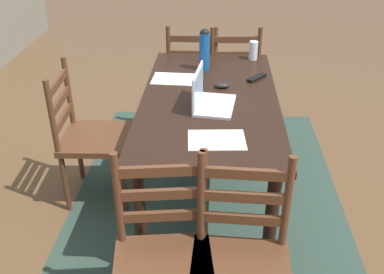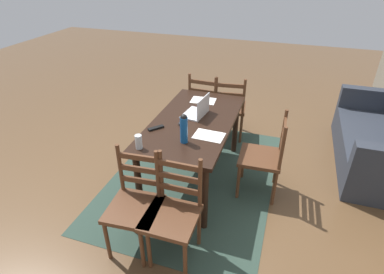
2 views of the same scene
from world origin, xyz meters
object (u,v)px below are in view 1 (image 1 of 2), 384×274
(chair_left_near, at_px, (241,267))
(water_bottle, at_px, (204,49))
(laptop, at_px, (208,97))
(chair_right_near, at_px, (232,77))
(chair_far_head, at_px, (90,137))
(chair_right_far, at_px, (193,76))
(tv_remote, at_px, (257,78))
(dining_table, at_px, (209,112))
(computer_mouse, at_px, (222,85))
(drinking_glass, at_px, (253,50))
(chair_left_far, at_px, (163,263))

(chair_left_near, bearing_deg, water_bottle, 8.15)
(laptop, xyz_separation_m, water_bottle, (0.59, 0.04, 0.10))
(chair_right_near, xyz_separation_m, chair_far_head, (-1.09, 0.96, 0.00))
(chair_right_far, bearing_deg, tv_remote, -148.50)
(dining_table, height_order, chair_right_far, chair_right_far)
(laptop, xyz_separation_m, computer_mouse, (0.28, -0.09, -0.04))
(dining_table, height_order, drinking_glass, drinking_glass)
(chair_right_near, bearing_deg, dining_table, 171.03)
(chair_left_far, height_order, computer_mouse, chair_left_far)
(tv_remote, bearing_deg, drinking_glass, -49.31)
(dining_table, distance_m, water_bottle, 0.53)
(drinking_glass, height_order, tv_remote, drinking_glass)
(chair_far_head, relative_size, laptop, 2.75)
(dining_table, bearing_deg, water_bottle, 6.40)
(chair_left_far, relative_size, chair_far_head, 1.00)
(chair_left_far, distance_m, tv_remote, 1.51)
(chair_left_far, xyz_separation_m, chair_left_near, (0.00, -0.34, 0.00))
(chair_left_far, xyz_separation_m, laptop, (0.96, -0.16, 0.37))
(chair_left_far, bearing_deg, dining_table, -9.08)
(chair_left_near, bearing_deg, chair_far_head, 41.55)
(drinking_glass, xyz_separation_m, tv_remote, (-0.39, -0.00, -0.06))
(water_bottle, bearing_deg, computer_mouse, -157.92)
(chair_right_far, xyz_separation_m, computer_mouse, (-0.94, -0.24, 0.33))
(chair_right_far, xyz_separation_m, drinking_glass, (-0.40, -0.48, 0.38))
(dining_table, height_order, chair_left_far, chair_left_far)
(chair_left_near, height_order, tv_remote, chair_left_near)
(dining_table, height_order, chair_right_near, chair_right_near)
(chair_right_near, height_order, chair_right_far, same)
(chair_left_near, bearing_deg, chair_right_far, 8.85)
(chair_left_near, height_order, drinking_glass, chair_left_near)
(chair_far_head, bearing_deg, chair_left_near, -138.45)
(dining_table, relative_size, drinking_glass, 11.60)
(chair_left_far, height_order, laptop, laptop)
(dining_table, xyz_separation_m, chair_right_far, (1.09, 0.17, -0.21))
(chair_left_far, relative_size, drinking_glass, 6.89)
(chair_right_far, height_order, computer_mouse, chair_right_far)
(chair_right_near, relative_size, computer_mouse, 9.50)
(computer_mouse, bearing_deg, chair_left_far, 163.47)
(dining_table, bearing_deg, laptop, 175.12)
(water_bottle, height_order, drinking_glass, water_bottle)
(tv_remote, bearing_deg, chair_left_near, 124.35)
(chair_right_far, distance_m, chair_far_head, 1.26)
(chair_left_far, bearing_deg, tv_remote, -19.17)
(chair_far_head, xyz_separation_m, computer_mouse, (0.15, -0.87, 0.33))
(chair_far_head, bearing_deg, chair_right_far, -29.80)
(chair_right_far, height_order, chair_left_near, same)
(laptop, xyz_separation_m, tv_remote, (0.44, -0.32, -0.05))
(dining_table, xyz_separation_m, water_bottle, (0.46, 0.05, 0.26))
(dining_table, relative_size, chair_far_head, 1.68)
(dining_table, distance_m, drinking_glass, 0.78)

